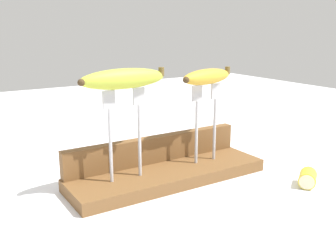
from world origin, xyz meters
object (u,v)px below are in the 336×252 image
banana_raised_right (208,77)px  fork_fallen_near (189,136)px  fork_stand_left (126,127)px  banana_raised_left (124,79)px  banana_chunk_near (308,178)px  fork_stand_right (207,116)px

banana_raised_right → fork_fallen_near: size_ratio=0.94×
fork_fallen_near → fork_stand_left: bearing=-142.3°
banana_raised_left → banana_raised_right: 0.21m
banana_chunk_near → banana_raised_left: bearing=151.8°
banana_raised_left → banana_raised_right: (0.21, -0.00, -0.01)m
banana_raised_right → banana_chunk_near: banana_raised_right is taller
fork_stand_right → banana_raised_right: size_ratio=1.15×
banana_raised_right → fork_fallen_near: bearing=62.6°
fork_stand_right → banana_chunk_near: bearing=-53.6°
banana_raised_right → fork_stand_left: bearing=180.0°
fork_stand_left → banana_raised_left: bearing=-178.8°
fork_stand_left → fork_fallen_near: size_ratio=1.12×
fork_fallen_near → banana_chunk_near: 0.45m
banana_raised_right → fork_fallen_near: banana_raised_right is taller
fork_stand_right → fork_fallen_near: fork_stand_right is taller
banana_raised_right → banana_chunk_near: size_ratio=2.54×
banana_chunk_near → fork_fallen_near: bearing=89.7°
banana_raised_left → banana_raised_right: bearing=-0.0°
fork_stand_left → banana_raised_left: 0.10m
fork_stand_left → banana_raised_right: 0.23m
fork_stand_left → fork_stand_right: size_ratio=1.04×
banana_raised_right → banana_chunk_near: bearing=-53.6°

